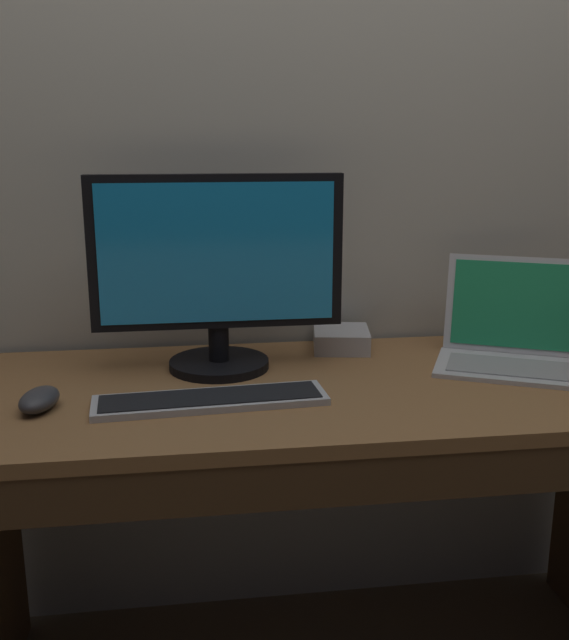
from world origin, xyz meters
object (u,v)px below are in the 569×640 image
laptop_silver (514,338)px  computer_mouse (39,400)px  external_monitor (217,272)px  wired_keyboard (211,400)px  external_drive_box (341,339)px

laptop_silver → computer_mouse: laptop_silver is taller
external_monitor → wired_keyboard: (-0.03, -0.21, -0.22)m
external_monitor → computer_mouse: bearing=-150.7°
wired_keyboard → external_drive_box: (0.33, 0.33, 0.02)m
external_monitor → wired_keyboard: size_ratio=1.18×
computer_mouse → wired_keyboard: bearing=11.9°
laptop_silver → external_drive_box: laptop_silver is taller
laptop_silver → wired_keyboard: (-0.70, -0.17, -0.05)m
external_monitor → wired_keyboard: external_monitor is taller
external_monitor → external_drive_box: (0.30, 0.12, -0.20)m
laptop_silver → wired_keyboard: bearing=-166.6°
computer_mouse → external_drive_box: 0.73m
laptop_silver → external_monitor: 0.69m
laptop_silver → external_drive_box: (-0.37, 0.17, -0.03)m
external_monitor → wired_keyboard: 0.30m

